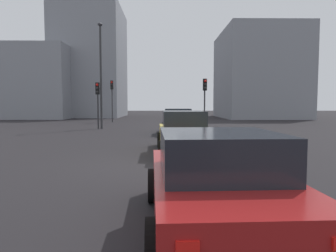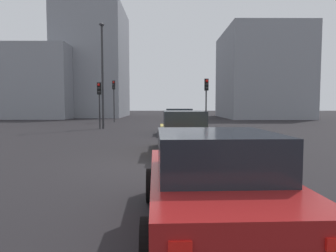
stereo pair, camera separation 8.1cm
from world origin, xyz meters
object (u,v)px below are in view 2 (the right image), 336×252
at_px(traffic_light_near_right, 99,95).
at_px(traffic_light_far_left, 206,93).
at_px(car_yellow_left_second, 183,133).
at_px(traffic_light_near_left, 114,92).
at_px(car_teal_left_lead, 179,122).
at_px(street_lamp_kerbside, 102,68).
at_px(car_red_left_third, 214,182).

xyz_separation_m(traffic_light_near_right, traffic_light_far_left, (0.37, -8.15, 0.22)).
bearing_deg(traffic_light_far_left, car_yellow_left_second, -20.16).
relative_size(traffic_light_near_left, traffic_light_far_left, 1.13).
relative_size(car_teal_left_lead, traffic_light_near_right, 1.28).
xyz_separation_m(car_yellow_left_second, traffic_light_near_right, (11.48, 5.71, 1.76)).
xyz_separation_m(traffic_light_near_left, street_lamp_kerbside, (-8.57, -0.62, 1.53)).
height_order(car_red_left_third, traffic_light_far_left, traffic_light_far_left).
distance_m(car_red_left_third, street_lamp_kerbside, 19.94).
distance_m(car_teal_left_lead, car_red_left_third, 14.98).
bearing_deg(car_yellow_left_second, car_red_left_third, 178.78).
relative_size(car_yellow_left_second, traffic_light_near_right, 1.39).
relative_size(car_teal_left_lead, car_yellow_left_second, 0.92).
height_order(car_yellow_left_second, traffic_light_near_left, traffic_light_near_left).
distance_m(car_teal_left_lead, street_lamp_kerbside, 7.78).
relative_size(traffic_light_near_right, street_lamp_kerbside, 0.44).
distance_m(car_teal_left_lead, car_yellow_left_second, 7.70).
distance_m(car_red_left_third, traffic_light_near_left, 28.12).
bearing_deg(car_red_left_third, traffic_light_far_left, -9.32).
distance_m(car_teal_left_lead, traffic_light_far_left, 5.15).
relative_size(traffic_light_far_left, street_lamp_kerbside, 0.48).
bearing_deg(traffic_light_near_right, car_yellow_left_second, 26.67).
xyz_separation_m(traffic_light_far_left, street_lamp_kerbside, (-0.36, 7.88, 1.86)).
height_order(car_teal_left_lead, traffic_light_far_left, traffic_light_far_left).
bearing_deg(street_lamp_kerbside, car_teal_left_lead, -124.19).
distance_m(car_teal_left_lead, traffic_light_near_right, 7.19).
bearing_deg(car_yellow_left_second, traffic_light_far_left, -13.20).
bearing_deg(car_teal_left_lead, street_lamp_kerbside, 55.96).
height_order(traffic_light_near_right, street_lamp_kerbside, street_lamp_kerbside).
xyz_separation_m(car_teal_left_lead, car_yellow_left_second, (-7.69, 0.15, 0.01)).
height_order(traffic_light_near_right, traffic_light_far_left, traffic_light_far_left).
bearing_deg(traffic_light_near_right, traffic_light_near_left, -177.41).
bearing_deg(traffic_light_near_left, car_teal_left_lead, 26.24).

